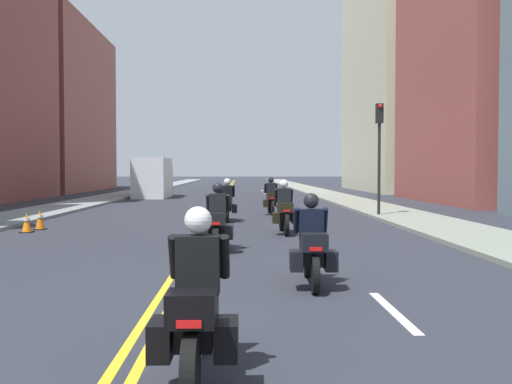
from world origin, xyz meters
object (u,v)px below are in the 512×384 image
object	(u,v)px
motorcycle_5	(271,199)
motorcycle_4	(227,204)
traffic_cone_0	(40,219)
motorcycle_3	(284,212)
traffic_light_near	(379,139)
motorcycle_0	(197,311)
traffic_cone_1	(27,222)
motorcycle_1	(312,248)
motorcycle_2	(218,224)
parked_truck	(154,180)

from	to	relation	value
motorcycle_5	motorcycle_4	bearing A→B (deg)	-120.42
motorcycle_4	traffic_cone_0	distance (m)	6.75
motorcycle_3	motorcycle_5	world-z (taller)	motorcycle_3
motorcycle_3	traffic_light_near	size ratio (longest dim) A/B	0.49
motorcycle_3	motorcycle_4	xyz separation A→B (m)	(-1.84, 4.44, -0.01)
motorcycle_0	traffic_cone_1	size ratio (longest dim) A/B	3.51
traffic_light_near	motorcycle_0	bearing A→B (deg)	-108.05
motorcycle_1	motorcycle_2	xyz separation A→B (m)	(-1.73, 4.33, 0.00)
motorcycle_2	traffic_light_near	distance (m)	12.15
motorcycle_1	motorcycle_5	xyz separation A→B (m)	(0.18, 16.12, 0.02)
motorcycle_5	motorcycle_1	bearing A→B (deg)	-93.11
traffic_cone_1	motorcycle_2	bearing A→B (deg)	-35.90
motorcycle_5	traffic_light_near	world-z (taller)	traffic_light_near
traffic_cone_0	motorcycle_4	bearing A→B (deg)	26.14
motorcycle_2	traffic_cone_1	world-z (taller)	motorcycle_2
motorcycle_1	traffic_cone_1	bearing A→B (deg)	133.68
parked_truck	motorcycle_4	bearing A→B (deg)	-74.25
motorcycle_3	motorcycle_4	world-z (taller)	motorcycle_3
motorcycle_0	motorcycle_4	world-z (taller)	motorcycle_4
traffic_cone_0	traffic_cone_1	bearing A→B (deg)	-96.89
traffic_cone_1	parked_truck	distance (m)	24.06
traffic_light_near	motorcycle_4	bearing A→B (deg)	-163.87
motorcycle_1	motorcycle_4	bearing A→B (deg)	99.41
motorcycle_4	motorcycle_5	world-z (taller)	motorcycle_5
motorcycle_0	parked_truck	bearing A→B (deg)	99.60
motorcycle_2	motorcycle_4	xyz separation A→B (m)	(0.05, 8.28, 0.02)
traffic_light_near	parked_truck	size ratio (longest dim) A/B	0.72
traffic_cone_1	traffic_cone_0	bearing A→B (deg)	83.11
traffic_cone_1	motorcycle_0	bearing A→B (deg)	-64.56
traffic_cone_0	traffic_light_near	xyz separation A→B (m)	(12.27, 4.77, 2.90)
motorcycle_1	traffic_cone_1	xyz separation A→B (m)	(-7.84, 8.75, -0.33)
motorcycle_0	traffic_light_near	bearing A→B (deg)	72.70
motorcycle_4	traffic_cone_0	size ratio (longest dim) A/B	3.28
motorcycle_0	traffic_cone_1	distance (m)	14.55
motorcycle_0	traffic_cone_1	bearing A→B (deg)	116.20
motorcycle_3	parked_truck	size ratio (longest dim) A/B	0.35
motorcycle_2	traffic_cone_1	xyz separation A→B (m)	(-6.11, 4.42, -0.34)
motorcycle_1	motorcycle_4	world-z (taller)	motorcycle_4
motorcycle_0	motorcycle_3	bearing A→B (deg)	82.84
traffic_cone_1	motorcycle_1	bearing A→B (deg)	-48.15
motorcycle_5	parked_truck	distance (m)	18.31
motorcycle_3	traffic_light_near	bearing A→B (deg)	53.68
motorcycle_4	parked_truck	world-z (taller)	parked_truck
motorcycle_3	motorcycle_5	bearing A→B (deg)	88.61
traffic_cone_1	motorcycle_3	bearing A→B (deg)	-4.10
traffic_cone_0	parked_truck	size ratio (longest dim) A/B	0.10
motorcycle_4	traffic_cone_1	xyz separation A→B (m)	(-6.16, -3.86, -0.35)
traffic_cone_1	parked_truck	bearing A→B (deg)	88.89
motorcycle_0	motorcycle_3	world-z (taller)	motorcycle_3
motorcycle_5	motorcycle_0	bearing A→B (deg)	-97.40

